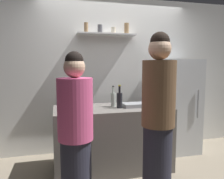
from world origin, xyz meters
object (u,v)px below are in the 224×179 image
Objects in this scene: wine_bottle_amber_glass at (145,94)px; person_brown_jacket at (158,121)px; person_pink_top at (76,136)px; baking_pan at (135,105)px; wine_bottle_green_glass at (163,101)px; utensil_holder at (77,101)px; refrigerator at (178,106)px; wine_bottle_pale_glass at (113,99)px; water_bottle_plastic at (86,99)px; wine_bottle_dark_glass at (120,100)px.

person_brown_jacket is (-0.36, -1.20, -0.11)m from wine_bottle_amber_glass.
wine_bottle_amber_glass is 1.67m from person_pink_top.
person_brown_jacket reaches higher than baking_pan.
utensil_holder is at bearing 152.63° from wine_bottle_green_glass.
refrigerator is 4.59× the size of baking_pan.
baking_pan is 1.14× the size of wine_bottle_pale_glass.
baking_pan is 0.88m from person_brown_jacket.
utensil_holder is 0.54m from wine_bottle_pale_glass.
person_pink_top reaches higher than utensil_holder.
utensil_holder is 0.90× the size of water_bottle_plastic.
refrigerator is at bearing 47.48° from wine_bottle_green_glass.
wine_bottle_green_glass is 0.19× the size of person_pink_top.
water_bottle_plastic reaches higher than utensil_holder.
baking_pan is 1.04× the size of wine_bottle_amber_glass.
person_pink_top reaches higher than wine_bottle_green_glass.
utensil_holder is at bearing 149.62° from wine_bottle_dark_glass.
wine_bottle_amber_glass reaches higher than utensil_holder.
utensil_holder is 0.13× the size of person_pink_top.
utensil_holder is 0.70× the size of wine_bottle_green_glass.
utensil_holder is 1.12m from person_pink_top.
wine_bottle_amber_glass is at bearing 34.15° from wine_bottle_dark_glass.
person_brown_jacket is at bearing -94.20° from baking_pan.
water_bottle_plastic is at bearing -171.30° from wine_bottle_amber_glass.
wine_bottle_amber_glass is at bearing 86.38° from person_pink_top.
person_brown_jacket reaches higher than utensil_holder.
wine_bottle_dark_glass is (-0.53, -0.36, -0.01)m from wine_bottle_amber_glass.
refrigerator is 1.73m from utensil_holder.
person_brown_jacket is 1.13× the size of person_pink_top.
wine_bottle_pale_glass is at bearing 149.52° from wine_bottle_green_glass.
baking_pan is 1.12× the size of wine_bottle_green_glass.
wine_bottle_pale_glass reaches higher than utensil_holder.
utensil_holder is at bearing 156.59° from wine_bottle_pale_glass.
refrigerator is 0.98× the size of person_pink_top.
refrigerator is 0.95m from wine_bottle_green_glass.
wine_bottle_pale_glass is at bearing 118.88° from wine_bottle_dark_glass.
water_bottle_plastic is at bearing 155.00° from wine_bottle_green_glass.
wine_bottle_pale_glass is 0.19× the size of person_pink_top.
wine_bottle_amber_glass is 1.08× the size of wine_bottle_green_glass.
wine_bottle_amber_glass is 0.97m from water_bottle_plastic.
baking_pan is at bearing -156.07° from refrigerator.
person_brown_jacket is at bearing -127.49° from refrigerator.
refrigerator is 1.02m from baking_pan.
wine_bottle_dark_glass is (-0.24, -0.04, 0.09)m from baking_pan.
baking_pan is 0.85m from utensil_holder.
wine_bottle_pale_glass is 1.26× the size of water_bottle_plastic.
water_bottle_plastic is (-0.37, 0.10, -0.01)m from wine_bottle_pale_glass.
wine_bottle_amber_glass is 0.60m from wine_bottle_green_glass.
wine_bottle_amber_glass reaches higher than wine_bottle_pale_glass.
baking_pan is 0.19× the size of person_brown_jacket.
refrigerator is 5.15× the size of wine_bottle_green_glass.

